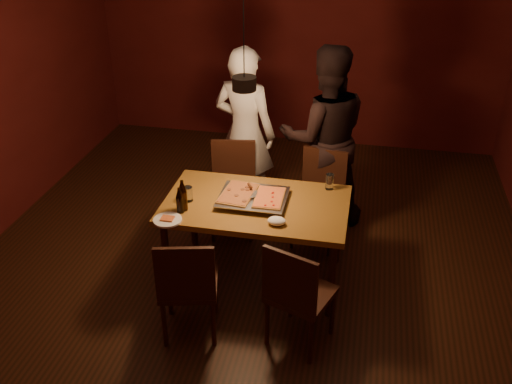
% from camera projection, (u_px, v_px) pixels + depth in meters
% --- Properties ---
extents(room_shell, '(6.00, 6.00, 6.00)m').
position_uv_depth(room_shell, '(245.00, 128.00, 4.35)').
color(room_shell, '#391A0F').
rests_on(room_shell, ground).
extents(dining_table, '(1.50, 0.90, 0.75)m').
position_uv_depth(dining_table, '(256.00, 210.00, 4.68)').
color(dining_table, '#986526').
rests_on(dining_table, floor).
extents(chair_far_left, '(0.48, 0.48, 0.49)m').
position_uv_depth(chair_far_left, '(233.00, 179.00, 5.46)').
color(chair_far_left, '#38190F').
rests_on(chair_far_left, floor).
extents(chair_far_right, '(0.49, 0.49, 0.49)m').
position_uv_depth(chair_far_right, '(321.00, 189.00, 5.29)').
color(chair_far_right, '#38190F').
rests_on(chair_far_right, floor).
extents(chair_near_left, '(0.51, 0.51, 0.49)m').
position_uv_depth(chair_near_left, '(187.00, 280.00, 4.10)').
color(chair_near_left, '#38190F').
rests_on(chair_near_left, floor).
extents(chair_near_right, '(0.54, 0.54, 0.49)m').
position_uv_depth(chair_near_right, '(296.00, 289.00, 4.02)').
color(chair_near_right, '#38190F').
rests_on(chair_near_right, floor).
extents(pizza_tray, '(0.59, 0.50, 0.05)m').
position_uv_depth(pizza_tray, '(253.00, 199.00, 4.65)').
color(pizza_tray, silver).
rests_on(pizza_tray, dining_table).
extents(pizza_meat, '(0.29, 0.42, 0.02)m').
position_uv_depth(pizza_meat, '(238.00, 193.00, 4.67)').
color(pizza_meat, maroon).
rests_on(pizza_meat, pizza_tray).
extents(pizza_cheese, '(0.24, 0.37, 0.02)m').
position_uv_depth(pizza_cheese, '(269.00, 197.00, 4.61)').
color(pizza_cheese, gold).
rests_on(pizza_cheese, pizza_tray).
extents(spatula, '(0.18, 0.26, 0.04)m').
position_uv_depth(spatula, '(253.00, 194.00, 4.64)').
color(spatula, silver).
rests_on(spatula, pizza_tray).
extents(beer_bottle_a, '(0.06, 0.06, 0.22)m').
position_uv_depth(beer_bottle_a, '(180.00, 200.00, 4.46)').
color(beer_bottle_a, black).
rests_on(beer_bottle_a, dining_table).
extents(beer_bottle_b, '(0.07, 0.07, 0.26)m').
position_uv_depth(beer_bottle_b, '(183.00, 195.00, 4.48)').
color(beer_bottle_b, black).
rests_on(beer_bottle_b, dining_table).
extents(water_glass_left, '(0.08, 0.08, 0.12)m').
position_uv_depth(water_glass_left, '(188.00, 194.00, 4.64)').
color(water_glass_left, silver).
rests_on(water_glass_left, dining_table).
extents(water_glass_right, '(0.07, 0.07, 0.14)m').
position_uv_depth(water_glass_right, '(330.00, 182.00, 4.82)').
color(water_glass_right, silver).
rests_on(water_glass_right, dining_table).
extents(plate_slice, '(0.22, 0.22, 0.03)m').
position_uv_depth(plate_slice, '(167.00, 220.00, 4.40)').
color(plate_slice, white).
rests_on(plate_slice, dining_table).
extents(napkin, '(0.14, 0.11, 0.06)m').
position_uv_depth(napkin, '(277.00, 221.00, 4.35)').
color(napkin, white).
rests_on(napkin, dining_table).
extents(diner_white, '(0.71, 0.55, 1.73)m').
position_uv_depth(diner_white, '(245.00, 133.00, 5.59)').
color(diner_white, silver).
rests_on(diner_white, floor).
extents(diner_dark, '(1.02, 0.88, 1.79)m').
position_uv_depth(diner_dark, '(324.00, 137.00, 5.44)').
color(diner_dark, black).
rests_on(diner_dark, floor).
extents(pendant_lamp, '(0.18, 0.18, 1.10)m').
position_uv_depth(pendant_lamp, '(244.00, 82.00, 4.17)').
color(pendant_lamp, black).
rests_on(pendant_lamp, ceiling).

